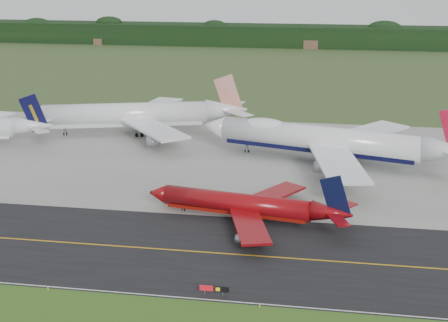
% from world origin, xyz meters
% --- Properties ---
extents(ground, '(600.00, 600.00, 0.00)m').
position_xyz_m(ground, '(0.00, 0.00, 0.00)').
color(ground, '#324821').
rests_on(ground, ground).
extents(taxiway, '(400.00, 32.00, 0.02)m').
position_xyz_m(taxiway, '(0.00, -4.00, 0.01)').
color(taxiway, black).
rests_on(taxiway, ground).
extents(apron, '(400.00, 78.00, 0.01)m').
position_xyz_m(apron, '(0.00, 51.00, 0.01)').
color(apron, gray).
rests_on(apron, ground).
extents(taxiway_centreline, '(400.00, 0.40, 0.00)m').
position_xyz_m(taxiway_centreline, '(0.00, -4.00, 0.03)').
color(taxiway_centreline, '#C98912').
rests_on(taxiway_centreline, taxiway).
extents(taxiway_edge_line, '(400.00, 0.25, 0.00)m').
position_xyz_m(taxiway_edge_line, '(0.00, -19.50, 0.03)').
color(taxiway_edge_line, silver).
rests_on(taxiway_edge_line, taxiway).
extents(horizon_treeline, '(700.00, 25.00, 12.00)m').
position_xyz_m(horizon_treeline, '(0.00, 273.76, 5.47)').
color(horizon_treeline, black).
rests_on(horizon_treeline, ground).
extents(jet_ba_747, '(68.33, 55.49, 17.41)m').
position_xyz_m(jet_ba_747, '(12.68, 49.73, 5.93)').
color(jet_ba_747, white).
rests_on(jet_ba_747, ground).
extents(jet_red_737, '(40.70, 32.82, 11.01)m').
position_xyz_m(jet_red_737, '(-2.52, 11.29, 3.04)').
color(jet_red_737, maroon).
rests_on(jet_red_737, ground).
extents(jet_star_tail, '(63.50, 52.00, 16.97)m').
position_xyz_m(jet_star_tail, '(-41.49, 69.47, 5.66)').
color(jet_star_tail, white).
rests_on(jet_star_tail, ground).
extents(taxiway_sign, '(4.47, 0.19, 1.49)m').
position_xyz_m(taxiway_sign, '(-4.02, -18.00, 1.05)').
color(taxiway_sign, slate).
rests_on(taxiway_sign, ground).
extents(edge_marker_left, '(0.16, 0.16, 0.50)m').
position_xyz_m(edge_marker_left, '(-29.31, -20.50, 0.25)').
color(edge_marker_left, yellow).
rests_on(edge_marker_left, ground).
extents(edge_marker_center, '(0.16, 0.16, 0.50)m').
position_xyz_m(edge_marker_center, '(3.11, -20.50, 0.25)').
color(edge_marker_center, yellow).
rests_on(edge_marker_center, ground).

